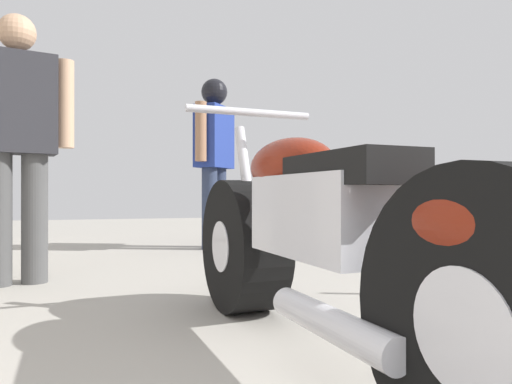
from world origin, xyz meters
The scene contains 5 objects.
ground_plane centered at (0.00, 3.15, 0.00)m, with size 16.00×16.00×0.00m, color #A8A399.
motorcycle_maroon_cruiser centered at (-0.04, 1.78, 0.41)m, with size 0.65×2.17×1.01m.
motorcycle_black_naked centered at (1.44, 5.25, 0.38)m, with size 1.75×1.30×0.92m.
mechanic_in_blue centered at (-1.40, 3.60, 0.99)m, with size 0.71×0.37×1.76m.
mechanic_with_helmet centered at (0.19, 5.18, 1.09)m, with size 0.53×0.63×1.82m.
Camera 1 is at (-0.69, 0.33, 0.60)m, focal length 32.02 mm.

